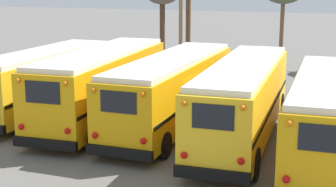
% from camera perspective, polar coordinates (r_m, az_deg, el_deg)
% --- Properties ---
extents(ground_plane, '(160.00, 160.00, 0.00)m').
position_cam_1_polar(ground_plane, '(21.64, -0.35, -4.28)').
color(ground_plane, '#66635E').
extents(school_bus_0, '(2.45, 9.60, 2.98)m').
position_cam_1_polar(school_bus_0, '(25.15, -13.47, 1.59)').
color(school_bus_0, yellow).
rests_on(school_bus_0, ground).
extents(school_bus_1, '(3.07, 10.61, 3.19)m').
position_cam_1_polar(school_bus_1, '(23.20, -7.23, 1.18)').
color(school_bus_1, '#E5A00C').
rests_on(school_bus_1, ground).
extents(school_bus_2, '(2.61, 10.88, 3.04)m').
position_cam_1_polar(school_bus_2, '(22.13, 0.54, 0.53)').
color(school_bus_2, '#E5A00C').
rests_on(school_bus_2, ground).
extents(school_bus_3, '(2.78, 11.02, 3.11)m').
position_cam_1_polar(school_bus_3, '(20.41, 8.33, -0.50)').
color(school_bus_3, yellow).
rests_on(school_bus_3, ground).
extents(school_bus_4, '(2.81, 10.04, 3.01)m').
position_cam_1_polar(school_bus_4, '(18.82, 17.27, -2.25)').
color(school_bus_4, '#E5A00C').
rests_on(school_bus_4, ground).
extents(utility_pole, '(1.80, 0.27, 8.99)m').
position_cam_1_polar(utility_pole, '(33.72, 1.45, 9.88)').
color(utility_pole, '#75604C').
rests_on(utility_pole, ground).
extents(fence_line, '(21.08, 0.06, 1.42)m').
position_cam_1_polar(fence_line, '(29.27, 5.39, 2.15)').
color(fence_line, '#939399').
rests_on(fence_line, ground).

